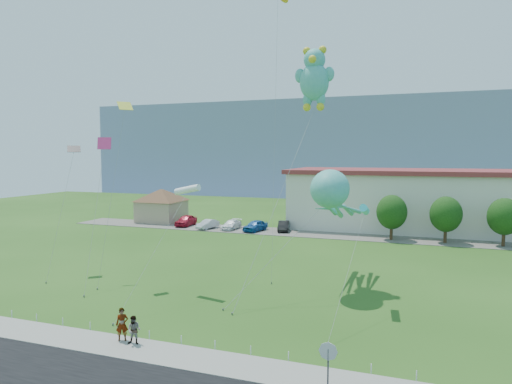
{
  "coord_description": "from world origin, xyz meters",
  "views": [
    {
      "loc": [
        12.8,
        -22.44,
        10.22
      ],
      "look_at": [
        1.99,
        8.0,
        7.58
      ],
      "focal_mm": 32.0,
      "sensor_mm": 36.0,
      "label": 1
    }
  ],
  "objects_px": {
    "stop_sign": "(328,357)",
    "teddy_bear_kite": "(314,77)",
    "pedestrian_left": "(122,324)",
    "parked_car_black": "(284,226)",
    "pedestrian_right": "(134,330)",
    "parked_car_blue": "(255,226)",
    "pavilion": "(162,202)",
    "parked_car_red": "(186,220)",
    "parked_car_silver": "(208,224)",
    "parked_car_white": "(231,225)",
    "octopus_kite": "(333,197)"
  },
  "relations": [
    {
      "from": "stop_sign",
      "to": "teddy_bear_kite",
      "type": "distance_m",
      "value": 24.13
    },
    {
      "from": "pedestrian_left",
      "to": "parked_car_black",
      "type": "relative_size",
      "value": 0.45
    },
    {
      "from": "pedestrian_right",
      "to": "parked_car_blue",
      "type": "relative_size",
      "value": 0.36
    },
    {
      "from": "pavilion",
      "to": "pedestrian_left",
      "type": "xyz_separation_m",
      "value": [
        21.83,
        -40.12,
        -2.02
      ]
    },
    {
      "from": "pedestrian_left",
      "to": "pavilion",
      "type": "bearing_deg",
      "value": 89.11
    },
    {
      "from": "pedestrian_right",
      "to": "teddy_bear_kite",
      "type": "bearing_deg",
      "value": 58.81
    },
    {
      "from": "parked_car_red",
      "to": "teddy_bear_kite",
      "type": "distance_m",
      "value": 34.85
    },
    {
      "from": "parked_car_silver",
      "to": "parked_car_black",
      "type": "bearing_deg",
      "value": 21.56
    },
    {
      "from": "parked_car_white",
      "to": "parked_car_silver",
      "type": "bearing_deg",
      "value": -164.69
    },
    {
      "from": "pavilion",
      "to": "pedestrian_right",
      "type": "height_order",
      "value": "pavilion"
    },
    {
      "from": "stop_sign",
      "to": "parked_car_black",
      "type": "bearing_deg",
      "value": 108.6
    },
    {
      "from": "parked_car_blue",
      "to": "teddy_bear_kite",
      "type": "bearing_deg",
      "value": -45.16
    },
    {
      "from": "pedestrian_left",
      "to": "pedestrian_right",
      "type": "relative_size",
      "value": 1.18
    },
    {
      "from": "octopus_kite",
      "to": "pedestrian_left",
      "type": "bearing_deg",
      "value": -122.5
    },
    {
      "from": "pavilion",
      "to": "octopus_kite",
      "type": "bearing_deg",
      "value": -40.29
    },
    {
      "from": "pavilion",
      "to": "octopus_kite",
      "type": "xyz_separation_m",
      "value": [
        30.77,
        -26.08,
        4.02
      ]
    },
    {
      "from": "parked_car_silver",
      "to": "pavilion",
      "type": "bearing_deg",
      "value": 170.35
    },
    {
      "from": "pedestrian_left",
      "to": "parked_car_red",
      "type": "bearing_deg",
      "value": 83.99
    },
    {
      "from": "parked_car_white",
      "to": "teddy_bear_kite",
      "type": "relative_size",
      "value": 0.22
    },
    {
      "from": "stop_sign",
      "to": "teddy_bear_kite",
      "type": "bearing_deg",
      "value": 104.42
    },
    {
      "from": "parked_car_red",
      "to": "parked_car_white",
      "type": "bearing_deg",
      "value": -6.61
    },
    {
      "from": "stop_sign",
      "to": "parked_car_silver",
      "type": "xyz_separation_m",
      "value": [
        -23.82,
        38.22,
        -1.19
      ]
    },
    {
      "from": "pedestrian_left",
      "to": "parked_car_red",
      "type": "xyz_separation_m",
      "value": [
        -16.2,
        37.4,
        -0.17
      ]
    },
    {
      "from": "pedestrian_right",
      "to": "parked_car_silver",
      "type": "distance_m",
      "value": 38.58
    },
    {
      "from": "parked_car_blue",
      "to": "parked_car_white",
      "type": "bearing_deg",
      "value": -173.89
    },
    {
      "from": "pedestrian_right",
      "to": "parked_car_white",
      "type": "relative_size",
      "value": 0.36
    },
    {
      "from": "pedestrian_right",
      "to": "parked_car_black",
      "type": "bearing_deg",
      "value": 82.54
    },
    {
      "from": "parked_car_red",
      "to": "parked_car_black",
      "type": "xyz_separation_m",
      "value": [
        14.47,
        0.34,
        -0.11
      ]
    },
    {
      "from": "parked_car_red",
      "to": "parked_car_blue",
      "type": "relative_size",
      "value": 1.06
    },
    {
      "from": "pedestrian_right",
      "to": "parked_car_red",
      "type": "distance_m",
      "value": 41.29
    },
    {
      "from": "stop_sign",
      "to": "parked_car_white",
      "type": "distance_m",
      "value": 44.11
    },
    {
      "from": "octopus_kite",
      "to": "parked_car_silver",
      "type": "bearing_deg",
      "value": 133.66
    },
    {
      "from": "pedestrian_left",
      "to": "teddy_bear_kite",
      "type": "xyz_separation_m",
      "value": [
        6.89,
        16.51,
        15.48
      ]
    },
    {
      "from": "parked_car_white",
      "to": "stop_sign",
      "type": "bearing_deg",
      "value": -60.15
    },
    {
      "from": "parked_car_red",
      "to": "octopus_kite",
      "type": "height_order",
      "value": "octopus_kite"
    },
    {
      "from": "stop_sign",
      "to": "parked_car_white",
      "type": "height_order",
      "value": "stop_sign"
    },
    {
      "from": "parked_car_silver",
      "to": "parked_car_white",
      "type": "bearing_deg",
      "value": 26.07
    },
    {
      "from": "pedestrian_left",
      "to": "octopus_kite",
      "type": "distance_m",
      "value": 17.7
    },
    {
      "from": "parked_car_black",
      "to": "parked_car_blue",
      "type": "bearing_deg",
      "value": -172.28
    },
    {
      "from": "pavilion",
      "to": "parked_car_red",
      "type": "height_order",
      "value": "pavilion"
    },
    {
      "from": "pedestrian_right",
      "to": "parked_car_red",
      "type": "height_order",
      "value": "pedestrian_right"
    },
    {
      "from": "stop_sign",
      "to": "parked_car_silver",
      "type": "distance_m",
      "value": 45.05
    },
    {
      "from": "pavilion",
      "to": "parked_car_blue",
      "type": "relative_size",
      "value": 2.14
    },
    {
      "from": "parked_car_blue",
      "to": "octopus_kite",
      "type": "bearing_deg",
      "value": -44.17
    },
    {
      "from": "parked_car_blue",
      "to": "octopus_kite",
      "type": "distance_m",
      "value": 27.24
    },
    {
      "from": "parked_car_silver",
      "to": "parked_car_blue",
      "type": "relative_size",
      "value": 0.88
    },
    {
      "from": "parked_car_silver",
      "to": "parked_car_black",
      "type": "xyz_separation_m",
      "value": [
        10.41,
        1.61,
        0.05
      ]
    },
    {
      "from": "parked_car_white",
      "to": "teddy_bear_kite",
      "type": "xyz_separation_m",
      "value": [
        15.83,
        -20.38,
        15.81
      ]
    },
    {
      "from": "pedestrian_right",
      "to": "parked_car_black",
      "type": "relative_size",
      "value": 0.38
    },
    {
      "from": "parked_car_white",
      "to": "octopus_kite",
      "type": "xyz_separation_m",
      "value": [
        17.88,
        -22.85,
        6.38
      ]
    }
  ]
}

